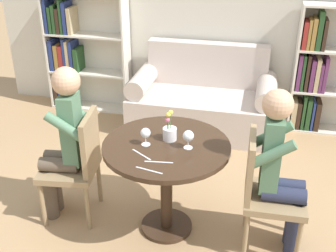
# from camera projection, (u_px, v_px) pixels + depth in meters

# --- Properties ---
(ground_plane) EXTENTS (16.00, 16.00, 0.00)m
(ground_plane) POSITION_uv_depth(u_px,v_px,m) (167.00, 227.00, 3.33)
(ground_plane) COLOR tan
(back_wall) EXTENTS (5.20, 0.05, 2.70)m
(back_wall) POSITION_uv_depth(u_px,v_px,m) (212.00, 1.00, 4.63)
(back_wall) COLOR beige
(back_wall) RESTS_ON ground_plane
(round_table) EXTENTS (0.92, 0.92, 0.75)m
(round_table) POSITION_uv_depth(u_px,v_px,m) (166.00, 163.00, 3.06)
(round_table) COLOR #382619
(round_table) RESTS_ON ground_plane
(couch) EXTENTS (1.59, 0.80, 0.92)m
(couch) POSITION_uv_depth(u_px,v_px,m) (203.00, 102.00, 4.74)
(couch) COLOR beige
(couch) RESTS_ON ground_plane
(bookshelf_left) EXTENTS (1.00, 0.28, 1.40)m
(bookshelf_left) POSITION_uv_depth(u_px,v_px,m) (78.00, 52.00, 5.11)
(bookshelf_left) COLOR silver
(bookshelf_left) RESTS_ON ground_plane
(bookshelf_right) EXTENTS (1.00, 0.28, 1.40)m
(bookshelf_right) POSITION_uv_depth(u_px,v_px,m) (327.00, 73.00, 4.55)
(bookshelf_right) COLOR silver
(bookshelf_right) RESTS_ON ground_plane
(chair_left) EXTENTS (0.47, 0.47, 0.90)m
(chair_left) POSITION_uv_depth(u_px,v_px,m) (77.00, 162.00, 3.26)
(chair_left) COLOR #937A56
(chair_left) RESTS_ON ground_plane
(chair_right) EXTENTS (0.43, 0.43, 0.90)m
(chair_right) POSITION_uv_depth(u_px,v_px,m) (265.00, 189.00, 2.95)
(chair_right) COLOR #937A56
(chair_right) RESTS_ON ground_plane
(person_left) EXTENTS (0.44, 0.37, 1.27)m
(person_left) POSITION_uv_depth(u_px,v_px,m) (63.00, 141.00, 3.18)
(person_left) COLOR brown
(person_left) RESTS_ON ground_plane
(person_right) EXTENTS (0.43, 0.35, 1.24)m
(person_right) POSITION_uv_depth(u_px,v_px,m) (281.00, 170.00, 2.86)
(person_right) COLOR #282D47
(person_right) RESTS_ON ground_plane
(wine_glass_left) EXTENTS (0.07, 0.07, 0.13)m
(wine_glass_left) POSITION_uv_depth(u_px,v_px,m) (146.00, 134.00, 2.94)
(wine_glass_left) COLOR white
(wine_glass_left) RESTS_ON round_table
(wine_glass_right) EXTENTS (0.08, 0.08, 0.13)m
(wine_glass_right) POSITION_uv_depth(u_px,v_px,m) (188.00, 136.00, 2.90)
(wine_glass_right) COLOR white
(wine_glass_right) RESTS_ON round_table
(flower_vase) EXTENTS (0.10, 0.10, 0.24)m
(flower_vase) POSITION_uv_depth(u_px,v_px,m) (170.00, 131.00, 3.02)
(flower_vase) COLOR silver
(flower_vase) RESTS_ON round_table
(knife_left_setting) EXTENTS (0.19, 0.05, 0.00)m
(knife_left_setting) POSITION_uv_depth(u_px,v_px,m) (149.00, 170.00, 2.68)
(knife_left_setting) COLOR silver
(knife_left_setting) RESTS_ON round_table
(fork_left_setting) EXTENTS (0.16, 0.12, 0.00)m
(fork_left_setting) POSITION_uv_depth(u_px,v_px,m) (141.00, 155.00, 2.86)
(fork_left_setting) COLOR silver
(fork_left_setting) RESTS_ON round_table
(knife_right_setting) EXTENTS (0.19, 0.03, 0.00)m
(knife_right_setting) POSITION_uv_depth(u_px,v_px,m) (159.00, 162.00, 2.77)
(knife_right_setting) COLOR silver
(knife_right_setting) RESTS_ON round_table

